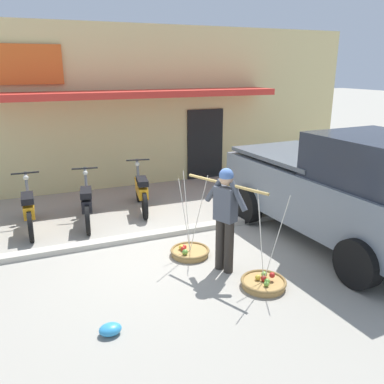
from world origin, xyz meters
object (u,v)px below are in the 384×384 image
(parked_truck, at_px, (343,189))
(fruit_basket_right_side, at_px, (264,282))
(fruit_basket_left_side, at_px, (190,251))
(motorcycle_third_in_row, at_px, (141,191))
(plastic_litter_bag, at_px, (110,329))
(motorcycle_second_in_row, at_px, (87,203))
(fruit_vendor, at_px, (225,213))
(motorcycle_nearest_shop, at_px, (29,209))

(parked_truck, bearing_deg, fruit_basket_right_side, -158.24)
(fruit_basket_right_side, xyz_separation_m, parked_truck, (2.15, 0.86, 0.96))
(fruit_basket_left_side, bearing_deg, fruit_basket_right_side, -65.98)
(motorcycle_third_in_row, height_order, parked_truck, parked_truck)
(plastic_litter_bag, bearing_deg, motorcycle_second_in_row, 85.19)
(fruit_basket_left_side, xyz_separation_m, parked_truck, (2.77, -0.54, 0.96))
(motorcycle_third_in_row, distance_m, parked_truck, 4.30)
(fruit_vendor, relative_size, plastic_litter_bag, 6.05)
(fruit_basket_left_side, height_order, motorcycle_third_in_row, fruit_basket_left_side)
(motorcycle_nearest_shop, bearing_deg, plastic_litter_bag, -78.47)
(motorcycle_second_in_row, xyz_separation_m, plastic_litter_bag, (-0.32, -3.84, -0.38))
(fruit_basket_right_side, distance_m, motorcycle_third_in_row, 4.06)
(motorcycle_nearest_shop, bearing_deg, fruit_basket_right_side, -49.53)
(plastic_litter_bag, bearing_deg, motorcycle_nearest_shop, 101.53)
(motorcycle_second_in_row, distance_m, motorcycle_third_in_row, 1.32)
(motorcycle_nearest_shop, relative_size, motorcycle_second_in_row, 1.00)
(motorcycle_third_in_row, bearing_deg, parked_truck, -47.12)
(fruit_basket_left_side, distance_m, motorcycle_third_in_row, 2.62)
(fruit_vendor, height_order, motorcycle_nearest_shop, fruit_vendor)
(fruit_vendor, relative_size, fruit_basket_left_side, 1.17)
(fruit_basket_right_side, bearing_deg, motorcycle_nearest_shop, 130.47)
(fruit_vendor, distance_m, fruit_basket_left_side, 1.18)
(motorcycle_third_in_row, xyz_separation_m, plastic_litter_bag, (-1.59, -4.21, -0.38))
(motorcycle_second_in_row, height_order, motorcycle_third_in_row, same)
(fruit_basket_left_side, relative_size, motorcycle_third_in_row, 0.80)
(motorcycle_second_in_row, height_order, plastic_litter_bag, motorcycle_second_in_row)
(motorcycle_second_in_row, relative_size, parked_truck, 0.38)
(motorcycle_nearest_shop, height_order, plastic_litter_bag, motorcycle_nearest_shop)
(fruit_basket_right_side, relative_size, motorcycle_third_in_row, 0.80)
(motorcycle_third_in_row, relative_size, plastic_litter_bag, 6.47)
(motorcycle_third_in_row, distance_m, plastic_litter_bag, 4.52)
(fruit_basket_right_side, distance_m, motorcycle_nearest_shop, 4.85)
(fruit_vendor, bearing_deg, parked_truck, 3.75)
(motorcycle_nearest_shop, xyz_separation_m, parked_truck, (5.28, -2.82, 0.58))
(motorcycle_nearest_shop, distance_m, motorcycle_third_in_row, 2.40)
(plastic_litter_bag, bearing_deg, parked_truck, 13.67)
(fruit_basket_left_side, bearing_deg, parked_truck, -10.94)
(fruit_basket_left_side, relative_size, fruit_basket_right_side, 1.00)
(motorcycle_nearest_shop, height_order, motorcycle_second_in_row, same)
(fruit_basket_left_side, distance_m, parked_truck, 2.98)
(fruit_vendor, bearing_deg, fruit_basket_right_side, -66.11)
(fruit_vendor, relative_size, motorcycle_second_in_row, 0.94)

